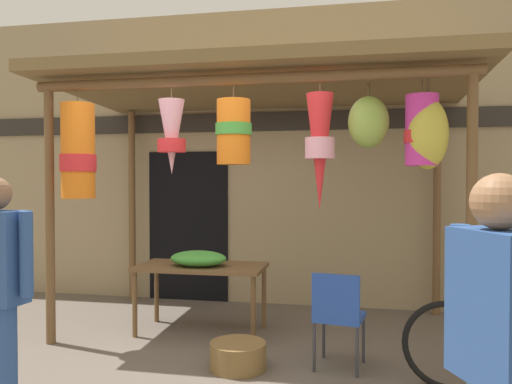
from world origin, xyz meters
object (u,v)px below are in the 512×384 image
wicker_basket_by_table (238,356)px  shopper_by_bananas (498,344)px  flower_heap_on_table (199,258)px  display_table (201,272)px  folding_chair (338,312)px

wicker_basket_by_table → shopper_by_bananas: 2.72m
flower_heap_on_table → wicker_basket_by_table: 1.27m
flower_heap_on_table → wicker_basket_by_table: size_ratio=1.23×
display_table → flower_heap_on_table: size_ratio=2.26×
shopper_by_bananas → wicker_basket_by_table: bearing=126.8°
display_table → folding_chair: bearing=-28.9°
flower_heap_on_table → folding_chair: bearing=-26.6°
display_table → wicker_basket_by_table: bearing=-56.6°
display_table → shopper_by_bananas: size_ratio=0.82×
display_table → shopper_by_bananas: bearing=-54.2°
wicker_basket_by_table → flower_heap_on_table: bearing=125.5°
wicker_basket_by_table → folding_chair: bearing=8.9°
shopper_by_bananas → folding_chair: bearing=107.8°
shopper_by_bananas → flower_heap_on_table: bearing=126.4°
folding_chair → shopper_by_bananas: size_ratio=0.51×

